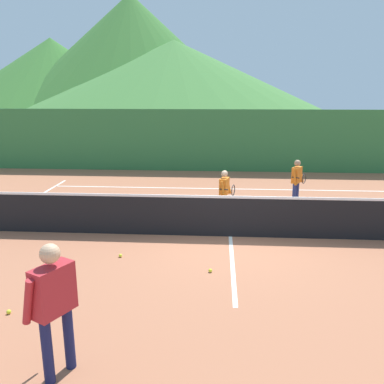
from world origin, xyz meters
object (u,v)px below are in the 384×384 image
tennis_ball_1 (39,274)px  tennis_ball_8 (210,270)px  instructor (54,298)px  student_1 (297,178)px  tennis_net (231,216)px  tennis_ball_5 (120,256)px  student_0 (225,190)px  tennis_ball_3 (9,312)px

tennis_ball_1 → tennis_ball_8: 3.14m
instructor → student_1: bearing=61.5°
student_1 → tennis_ball_1: (-5.53, -5.08, -0.77)m
tennis_ball_1 → tennis_ball_8: same height
tennis_net → tennis_ball_8: tennis_net is taller
student_1 → tennis_ball_1: size_ratio=19.62×
tennis_ball_1 → tennis_ball_5: same height
tennis_ball_1 → tennis_net: bearing=32.5°
instructor → student_0: bearing=72.0°
tennis_ball_1 → tennis_ball_5: size_ratio=1.00×
student_1 → tennis_ball_8: student_1 is taller
student_1 → tennis_ball_8: 5.36m
student_1 → tennis_ball_3: size_ratio=19.62×
tennis_ball_1 → tennis_ball_3: (0.11, -1.28, 0.00)m
student_1 → tennis_ball_1: bearing=-137.4°
tennis_net → student_0: (-0.13, 1.39, 0.27)m
tennis_net → tennis_ball_8: bearing=-102.5°
tennis_ball_8 → instructor: bearing=-120.9°
student_0 → tennis_ball_8: student_0 is taller
student_0 → tennis_ball_8: (-0.29, -3.30, -0.74)m
tennis_ball_1 → tennis_ball_3: bearing=-85.1°
tennis_net → student_1: bearing=54.9°
student_0 → tennis_ball_3: (-3.30, -4.93, -0.74)m
student_0 → instructor: bearing=-108.0°
tennis_ball_8 → tennis_ball_1: bearing=-173.6°
student_0 → tennis_ball_5: (-2.12, -2.72, -0.74)m
tennis_ball_1 → tennis_ball_8: size_ratio=1.00×
instructor → student_0: 6.48m
instructor → tennis_ball_5: instructor is taller
tennis_ball_5 → tennis_ball_1: bearing=-144.3°
tennis_ball_5 → tennis_net: bearing=30.6°
tennis_net → tennis_ball_8: 2.01m
tennis_net → tennis_ball_3: bearing=-134.1°
student_1 → tennis_ball_8: size_ratio=19.62×
tennis_ball_8 → tennis_ball_5: bearing=162.7°
tennis_ball_3 → student_1: bearing=49.6°
instructor → tennis_ball_8: size_ratio=24.38×
tennis_ball_1 → tennis_ball_8: bearing=6.4°
tennis_net → tennis_ball_1: tennis_net is taller
tennis_ball_5 → student_1: bearing=44.4°
tennis_net → student_1: 3.46m
tennis_ball_3 → tennis_ball_5: same height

